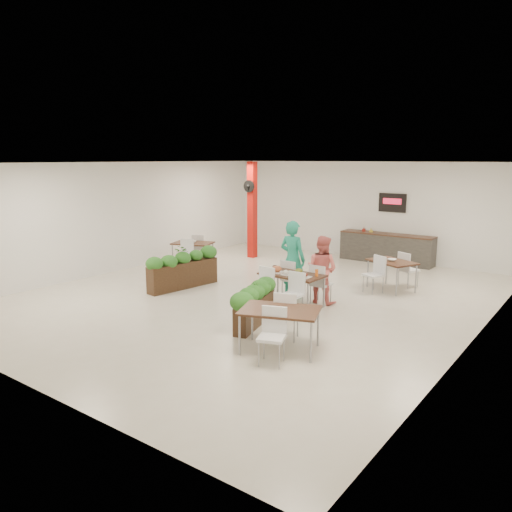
{
  "coord_description": "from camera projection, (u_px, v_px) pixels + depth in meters",
  "views": [
    {
      "loc": [
        6.93,
        -9.54,
        3.31
      ],
      "look_at": [
        0.29,
        -0.48,
        1.1
      ],
      "focal_mm": 35.0,
      "sensor_mm": 36.0,
      "label": 1
    }
  ],
  "objects": [
    {
      "name": "ground",
      "position": [
        258.0,
        296.0,
        12.21
      ],
      "size": [
        12.0,
        12.0,
        0.0
      ],
      "primitive_type": "plane",
      "color": "beige",
      "rests_on": "ground"
    },
    {
      "name": "room_shell",
      "position": [
        258.0,
        214.0,
        11.82
      ],
      "size": [
        10.1,
        12.1,
        3.22
      ],
      "color": "white",
      "rests_on": "ground"
    },
    {
      "name": "red_column",
      "position": [
        252.0,
        209.0,
        16.63
      ],
      "size": [
        0.4,
        0.41,
        3.2
      ],
      "color": "#B6130C",
      "rests_on": "ground"
    },
    {
      "name": "service_counter",
      "position": [
        386.0,
        247.0,
        16.01
      ],
      "size": [
        3.0,
        0.64,
        2.2
      ],
      "color": "#2A2826",
      "rests_on": "ground"
    },
    {
      "name": "main_table",
      "position": [
        292.0,
        279.0,
        11.24
      ],
      "size": [
        1.43,
        1.66,
        0.92
      ],
      "rotation": [
        0.0,
        0.0,
        -0.03
      ],
      "color": "black",
      "rests_on": "ground"
    },
    {
      "name": "diner_man",
      "position": [
        293.0,
        259.0,
        11.93
      ],
      "size": [
        0.69,
        0.47,
        1.86
      ],
      "primitive_type": "imported",
      "rotation": [
        0.0,
        0.0,
        3.11
      ],
      "color": "#249E7C",
      "rests_on": "ground"
    },
    {
      "name": "diner_woman",
      "position": [
        322.0,
        269.0,
        11.49
      ],
      "size": [
        0.78,
        0.62,
        1.57
      ],
      "primitive_type": "imported",
      "rotation": [
        0.0,
        0.0,
        3.11
      ],
      "color": "#F3726C",
      "rests_on": "ground"
    },
    {
      "name": "planter_left",
      "position": [
        183.0,
        268.0,
        12.84
      ],
      "size": [
        0.64,
        2.12,
        1.12
      ],
      "rotation": [
        0.0,
        0.0,
        1.43
      ],
      "color": "black",
      "rests_on": "ground"
    },
    {
      "name": "planter_right",
      "position": [
        255.0,
        302.0,
        9.99
      ],
      "size": [
        0.75,
        1.68,
        0.9
      ],
      "rotation": [
        0.0,
        0.0,
        1.84
      ],
      "color": "black",
      "rests_on": "ground"
    },
    {
      "name": "side_table_a",
      "position": [
        193.0,
        246.0,
        15.41
      ],
      "size": [
        1.38,
        1.67,
        0.92
      ],
      "rotation": [
        0.0,
        0.0,
        0.34
      ],
      "color": "black",
      "rests_on": "ground"
    },
    {
      "name": "side_table_b",
      "position": [
        392.0,
        266.0,
        12.64
      ],
      "size": [
        1.37,
        1.65,
        0.92
      ],
      "rotation": [
        0.0,
        0.0,
        -0.43
      ],
      "color": "black",
      "rests_on": "ground"
    },
    {
      "name": "side_table_c",
      "position": [
        280.0,
        316.0,
        8.6
      ],
      "size": [
        1.57,
        1.66,
        0.92
      ],
      "rotation": [
        0.0,
        0.0,
        0.36
      ],
      "color": "black",
      "rests_on": "ground"
    }
  ]
}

